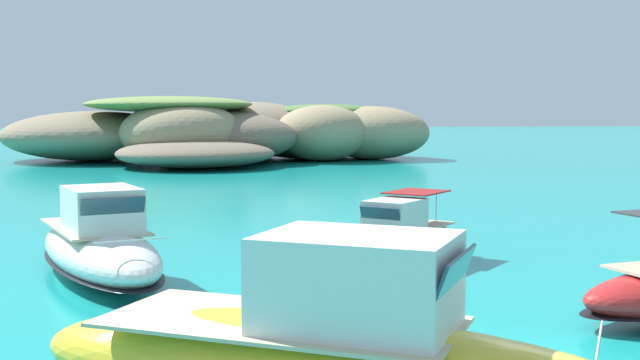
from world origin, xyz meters
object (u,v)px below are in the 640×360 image
islet_small (333,133)px  motorboat_white (100,247)px  islet_large (180,134)px  motorboat_charcoal (399,241)px

islet_small → motorboat_white: 57.51m
islet_small → islet_large: bearing=-169.6°
motorboat_white → motorboat_charcoal: size_ratio=1.41×
islet_large → islet_small: (14.72, 2.70, -0.09)m
islet_large → motorboat_charcoal: islet_large is taller
motorboat_white → motorboat_charcoal: motorboat_white is taller
motorboat_white → motorboat_charcoal: (9.09, 1.10, -0.19)m
islet_large → motorboat_white: 52.82m
motorboat_charcoal → motorboat_white: bearing=-173.1°
islet_small → motorboat_white: islet_small is taller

